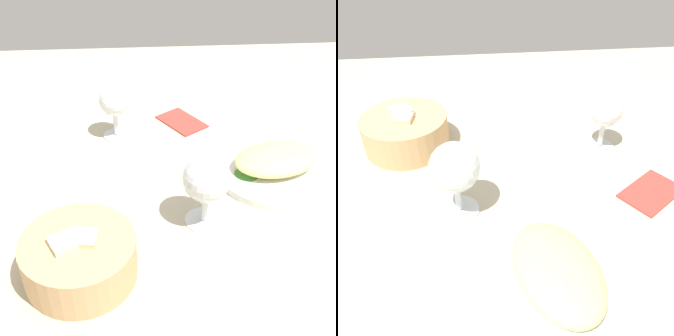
# 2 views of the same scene
# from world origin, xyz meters

# --- Properties ---
(ground_plane) EXTENTS (1.40, 1.40, 0.02)m
(ground_plane) POSITION_xyz_m (0.00, 0.00, -0.01)
(ground_plane) COLOR #B9B095
(plate) EXTENTS (0.24, 0.24, 0.01)m
(plate) POSITION_xyz_m (-0.16, -0.03, 0.01)
(plate) COLOR white
(plate) RESTS_ON ground_plane
(omelette) EXTENTS (0.19, 0.15, 0.04)m
(omelette) POSITION_xyz_m (-0.16, -0.03, 0.03)
(omelette) COLOR #E3D782
(omelette) RESTS_ON plate
(lettuce_garnish) EXTENTS (0.05, 0.05, 0.01)m
(lettuce_garnish) POSITION_xyz_m (-0.10, -0.01, 0.02)
(lettuce_garnish) COLOR #3D852E
(lettuce_garnish) RESTS_ON plate
(bread_basket) EXTENTS (0.17, 0.17, 0.08)m
(bread_basket) POSITION_xyz_m (0.20, 0.21, 0.04)
(bread_basket) COLOR tan
(bread_basket) RESTS_ON ground_plane
(wine_glass_near) EXTENTS (0.06, 0.06, 0.12)m
(wine_glass_near) POSITION_xyz_m (0.16, -0.19, 0.08)
(wine_glass_near) COLOR silver
(wine_glass_near) RESTS_ON ground_plane
(wine_glass_far) EXTENTS (0.08, 0.08, 0.13)m
(wine_glass_far) POSITION_xyz_m (0.00, 0.10, 0.09)
(wine_glass_far) COLOR silver
(wine_glass_far) RESTS_ON ground_plane
(folded_napkin) EXTENTS (0.12, 0.13, 0.01)m
(folded_napkin) POSITION_xyz_m (0.01, -0.23, 0.00)
(folded_napkin) COLOR red
(folded_napkin) RESTS_ON ground_plane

